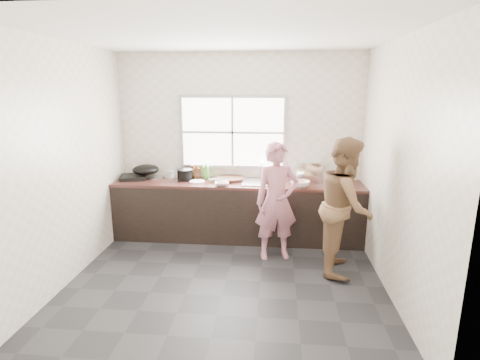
# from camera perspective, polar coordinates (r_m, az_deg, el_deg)

# --- Properties ---
(floor) EXTENTS (3.60, 3.20, 0.01)m
(floor) POSITION_cam_1_polar(r_m,az_deg,el_deg) (4.54, -2.11, -15.00)
(floor) COLOR #252527
(floor) RESTS_ON ground
(ceiling) EXTENTS (3.60, 3.20, 0.01)m
(ceiling) POSITION_cam_1_polar(r_m,az_deg,el_deg) (4.02, -2.47, 21.25)
(ceiling) COLOR silver
(ceiling) RESTS_ON wall_back
(wall_back) EXTENTS (3.60, 0.01, 2.70)m
(wall_back) POSITION_cam_1_polar(r_m,az_deg,el_deg) (5.64, -0.09, 5.27)
(wall_back) COLOR beige
(wall_back) RESTS_ON ground
(wall_left) EXTENTS (0.01, 3.20, 2.70)m
(wall_left) POSITION_cam_1_polar(r_m,az_deg,el_deg) (4.67, -24.83, 2.23)
(wall_left) COLOR beige
(wall_left) RESTS_ON ground
(wall_right) EXTENTS (0.01, 3.20, 2.70)m
(wall_right) POSITION_cam_1_polar(r_m,az_deg,el_deg) (4.23, 22.76, 1.36)
(wall_right) COLOR beige
(wall_right) RESTS_ON ground
(wall_front) EXTENTS (3.60, 0.01, 2.70)m
(wall_front) POSITION_cam_1_polar(r_m,az_deg,el_deg) (2.54, -7.13, -5.31)
(wall_front) COLOR beige
(wall_front) RESTS_ON ground
(cabinet) EXTENTS (3.60, 0.62, 0.82)m
(cabinet) POSITION_cam_1_polar(r_m,az_deg,el_deg) (5.55, -0.40, -4.85)
(cabinet) COLOR black
(cabinet) RESTS_ON floor
(countertop) EXTENTS (3.60, 0.64, 0.04)m
(countertop) POSITION_cam_1_polar(r_m,az_deg,el_deg) (5.43, -0.41, -0.54)
(countertop) COLOR #391C17
(countertop) RESTS_ON cabinet
(sink) EXTENTS (0.55, 0.45, 0.02)m
(sink) POSITION_cam_1_polar(r_m,az_deg,el_deg) (5.40, 3.29, -0.37)
(sink) COLOR silver
(sink) RESTS_ON countertop
(faucet) EXTENTS (0.02, 0.02, 0.30)m
(faucet) POSITION_cam_1_polar(r_m,az_deg,el_deg) (5.57, 3.39, 1.57)
(faucet) COLOR silver
(faucet) RESTS_ON countertop
(window_frame) EXTENTS (1.60, 0.05, 1.10)m
(window_frame) POSITION_cam_1_polar(r_m,az_deg,el_deg) (5.61, -1.13, 7.28)
(window_frame) COLOR #9EA0A5
(window_frame) RESTS_ON wall_back
(window_glazing) EXTENTS (1.50, 0.01, 1.00)m
(window_glazing) POSITION_cam_1_polar(r_m,az_deg,el_deg) (5.59, -1.16, 7.25)
(window_glazing) COLOR white
(window_glazing) RESTS_ON window_frame
(woman) EXTENTS (0.59, 0.46, 1.44)m
(woman) POSITION_cam_1_polar(r_m,az_deg,el_deg) (4.86, 5.59, -3.84)
(woman) COLOR #C57687
(woman) RESTS_ON floor
(person_side) EXTENTS (0.73, 0.88, 1.64)m
(person_side) POSITION_cam_1_polar(r_m,az_deg,el_deg) (4.64, 15.75, -3.80)
(person_side) COLOR brown
(person_side) RESTS_ON floor
(cutting_board) EXTENTS (0.52, 0.52, 0.04)m
(cutting_board) POSITION_cam_1_polar(r_m,az_deg,el_deg) (5.56, -1.59, 0.21)
(cutting_board) COLOR #331D14
(cutting_board) RESTS_ON countertop
(cleaver) EXTENTS (0.20, 0.12, 0.01)m
(cleaver) POSITION_cam_1_polar(r_m,az_deg,el_deg) (5.45, -3.79, 0.16)
(cleaver) COLOR silver
(cleaver) RESTS_ON cutting_board
(bowl_mince) EXTENTS (0.23, 0.23, 0.05)m
(bowl_mince) POSITION_cam_1_polar(r_m,az_deg,el_deg) (5.24, -2.80, -0.58)
(bowl_mince) COLOR silver
(bowl_mince) RESTS_ON countertop
(bowl_crabs) EXTENTS (0.26, 0.26, 0.07)m
(bowl_crabs) POSITION_cam_1_polar(r_m,az_deg,el_deg) (5.24, 9.17, -0.66)
(bowl_crabs) COLOR silver
(bowl_crabs) RESTS_ON countertop
(bowl_held) EXTENTS (0.19, 0.19, 0.06)m
(bowl_held) POSITION_cam_1_polar(r_m,az_deg,el_deg) (5.34, 4.92, -0.30)
(bowl_held) COLOR silver
(bowl_held) RESTS_ON countertop
(black_pot) EXTENTS (0.29, 0.29, 0.16)m
(black_pot) POSITION_cam_1_polar(r_m,az_deg,el_deg) (5.60, -8.39, 0.79)
(black_pot) COLOR black
(black_pot) RESTS_ON countertop
(plate_food) EXTENTS (0.30, 0.30, 0.02)m
(plate_food) POSITION_cam_1_polar(r_m,az_deg,el_deg) (5.46, -6.53, -0.24)
(plate_food) COLOR white
(plate_food) RESTS_ON countertop
(bottle_green) EXTENTS (0.10, 0.10, 0.26)m
(bottle_green) POSITION_cam_1_polar(r_m,az_deg,el_deg) (5.62, -5.20, 1.47)
(bottle_green) COLOR #438D2E
(bottle_green) RESTS_ON countertop
(bottle_brown_tall) EXTENTS (0.12, 0.12, 0.22)m
(bottle_brown_tall) POSITION_cam_1_polar(r_m,az_deg,el_deg) (5.69, -6.60, 1.34)
(bottle_brown_tall) COLOR #482812
(bottle_brown_tall) RESTS_ON countertop
(bottle_brown_short) EXTENTS (0.15, 0.15, 0.18)m
(bottle_brown_short) POSITION_cam_1_polar(r_m,az_deg,el_deg) (5.72, -7.20, 1.21)
(bottle_brown_short) COLOR #502C14
(bottle_brown_short) RESTS_ON countertop
(glass_jar) EXTENTS (0.09, 0.09, 0.11)m
(glass_jar) POSITION_cam_1_polar(r_m,az_deg,el_deg) (5.81, -10.40, 0.90)
(glass_jar) COLOR silver
(glass_jar) RESTS_ON countertop
(burner) EXTENTS (0.46, 0.46, 0.06)m
(burner) POSITION_cam_1_polar(r_m,az_deg,el_deg) (5.85, -15.92, 0.43)
(burner) COLOR black
(burner) RESTS_ON countertop
(wok) EXTENTS (0.49, 0.49, 0.15)m
(wok) POSITION_cam_1_polar(r_m,az_deg,el_deg) (5.81, -14.17, 1.53)
(wok) COLOR black
(wok) RESTS_ON burner
(dish_rack) EXTENTS (0.39, 0.29, 0.28)m
(dish_rack) POSITION_cam_1_polar(r_m,az_deg,el_deg) (5.62, 10.36, 1.37)
(dish_rack) COLOR white
(dish_rack) RESTS_ON countertop
(pot_lid_left) EXTENTS (0.31, 0.31, 0.01)m
(pot_lid_left) POSITION_cam_1_polar(r_m,az_deg,el_deg) (5.86, -12.91, 0.43)
(pot_lid_left) COLOR silver
(pot_lid_left) RESTS_ON countertop
(pot_lid_right) EXTENTS (0.29, 0.29, 0.01)m
(pot_lid_right) POSITION_cam_1_polar(r_m,az_deg,el_deg) (5.84, -10.41, 0.50)
(pot_lid_right) COLOR silver
(pot_lid_right) RESTS_ON countertop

